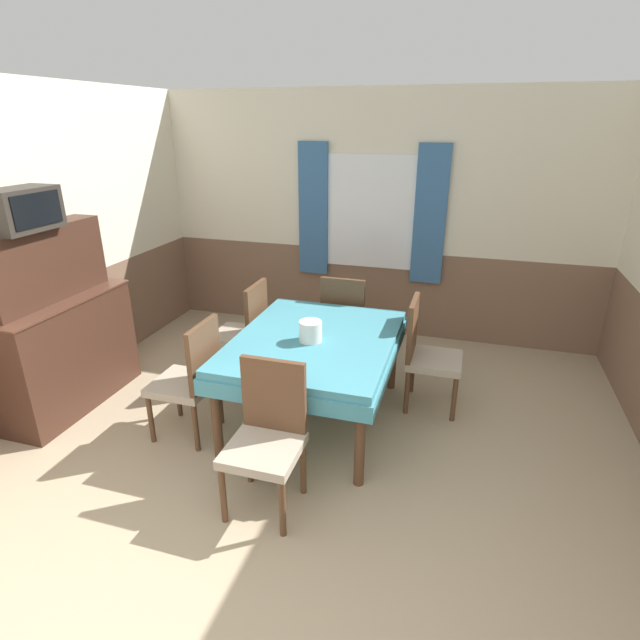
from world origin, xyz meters
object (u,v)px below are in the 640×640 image
chair_head_near (267,433)px  sideboard (61,333)px  chair_right_far (426,351)px  tv (22,210)px  chair_head_window (345,319)px  dining_table (315,349)px  vase (311,331)px  chair_left_far (245,329)px  chair_left_near (191,377)px

chair_head_near → sideboard: sideboard is taller
chair_right_far → tv: tv is taller
chair_head_window → sideboard: bearing=-146.8°
dining_table → tv: bearing=-166.4°
tv → vase: bearing=11.8°
dining_table → chair_head_near: bearing=-90.0°
chair_head_near → sideboard: 2.17m
chair_left_far → vase: 1.02m
chair_head_near → chair_left_far: same height
chair_left_near → sideboard: bearing=85.1°
dining_table → tv: tv is taller
chair_right_far → vase: bearing=-56.8°
chair_head_near → chair_left_far: size_ratio=1.00×
dining_table → chair_left_near: 0.96m
chair_left_near → chair_left_far: bearing=0.0°
dining_table → chair_head_near: size_ratio=1.65×
chair_head_near → vase: chair_head_near is taller
chair_right_far → chair_left_far: size_ratio=1.00×
chair_head_near → tv: bearing=-13.3°
chair_left_near → chair_left_far: (0.00, 0.95, 0.00)m
tv → vase: 2.27m
chair_head_near → chair_head_window: size_ratio=1.00×
chair_left_near → sideboard: (-1.25, 0.11, 0.16)m
dining_table → sideboard: (-2.07, -0.37, 0.03)m
dining_table → chair_right_far: (0.82, 0.48, -0.12)m
chair_right_far → tv: (-2.88, -0.97, 1.18)m
dining_table → chair_head_near: (-0.00, -0.99, -0.12)m
chair_right_far → chair_head_window: same height
chair_left_near → chair_left_far: 0.95m
chair_left_near → chair_head_window: (0.82, 1.46, 0.00)m
chair_left_near → chair_right_far: size_ratio=1.00×
chair_left_far → chair_head_window: size_ratio=1.00×
dining_table → chair_left_far: bearing=149.9°
chair_head_near → tv: tv is taller
chair_right_far → chair_head_window: size_ratio=1.00×
chair_right_far → tv: size_ratio=1.82×
dining_table → sideboard: size_ratio=1.02×
chair_left_far → sideboard: size_ratio=0.62×
dining_table → chair_left_far: size_ratio=1.65×
chair_right_far → chair_left_far: 1.64m
chair_head_near → chair_head_window: (0.00, 1.97, 0.00)m
dining_table → chair_right_far: bearing=30.1°
chair_left_near → vase: (0.81, 0.41, 0.30)m
chair_left_far → chair_left_near: bearing=-180.0°
chair_head_window → tv: bearing=-144.2°
chair_left_near → chair_right_far: bearing=-59.9°
tv → vase: size_ratio=2.98×
chair_head_near → chair_right_far: same height
dining_table → chair_left_far: chair_left_far is taller
chair_left_far → vase: (0.81, -0.55, 0.30)m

